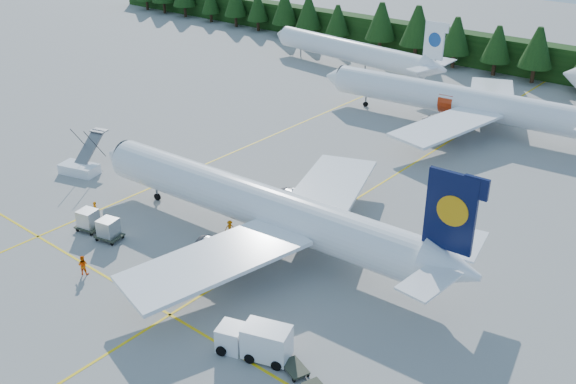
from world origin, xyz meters
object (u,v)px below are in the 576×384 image
Objects in this scene: airliner_navy at (248,202)px; service_truck at (254,340)px; airstairs at (81,166)px; airliner_red at (445,99)px.

airliner_navy reaches higher than service_truck.
airstairs is at bearing -179.18° from airliner_navy.
airliner_red reaches higher than service_truck.
airliner_navy is 42.12m from airliner_red.
airstairs is (-25.74, -43.97, -2.77)m from airliner_red.
airliner_navy is 6.23× the size of airstairs.
airstairs is (-26.00, -1.85, -2.88)m from airliner_navy.
airliner_navy is at bearing -11.96° from airstairs.
service_truck is (12.74, -54.95, -2.33)m from airliner_red.
service_truck is (38.49, -10.97, 0.45)m from airstairs.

